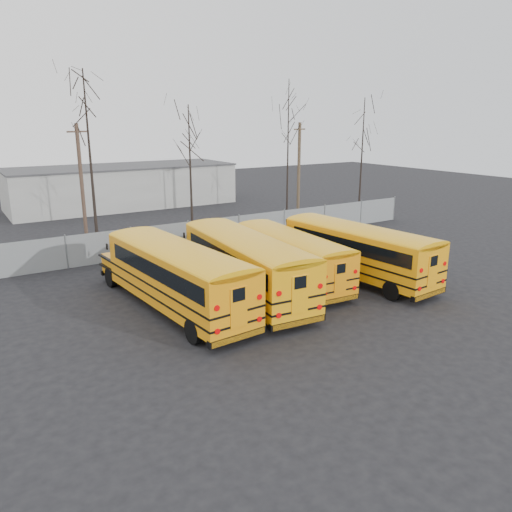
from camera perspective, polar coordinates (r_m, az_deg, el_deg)
ground at (r=24.63m, az=4.32°, el=-5.35°), size 120.00×120.00×0.00m
fence at (r=34.28m, az=-7.71°, el=2.28°), size 40.00×0.04×2.00m
distant_building at (r=53.24m, az=-14.99°, el=7.67°), size 22.00×8.00×4.00m
bus_a at (r=23.36m, az=-9.26°, el=-1.75°), size 3.55×11.75×3.24m
bus_b at (r=24.89m, az=-1.40°, el=-0.45°), size 3.62×11.84×3.27m
bus_c at (r=27.21m, az=3.83°, el=0.38°), size 3.05×10.31×2.85m
bus_d at (r=28.25m, az=11.27°, el=1.00°), size 3.44×11.30×3.12m
utility_pole_left at (r=37.43m, az=-19.30°, el=7.84°), size 1.46×0.57×8.42m
utility_pole_right at (r=43.14m, az=4.91°, el=9.54°), size 1.46×0.57×8.42m
tree_2 at (r=35.13m, az=-18.37°, el=10.05°), size 0.26×0.26×11.78m
tree_3 at (r=35.91m, az=-7.49°, el=9.09°), size 0.26×0.26×9.66m
tree_4 at (r=42.47m, az=3.65°, el=11.60°), size 0.26×0.26×11.80m
tree_5 at (r=45.58m, az=11.97°, el=10.72°), size 0.26×0.26×10.46m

